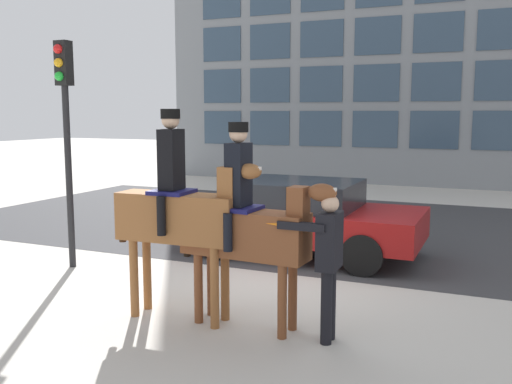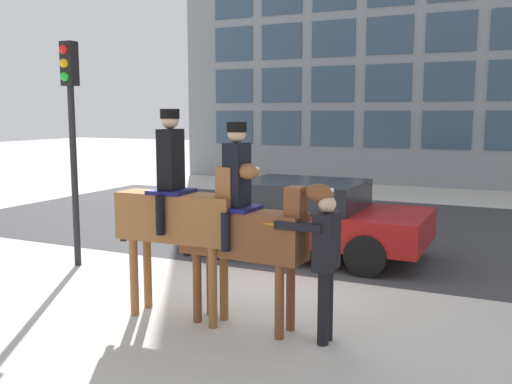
% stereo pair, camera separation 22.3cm
% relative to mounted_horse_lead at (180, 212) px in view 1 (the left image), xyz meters
% --- Properties ---
extents(ground_plane, '(80.00, 80.00, 0.00)m').
position_rel_mounted_horse_lead_xyz_m(ground_plane, '(0.36, 1.92, -1.38)').
color(ground_plane, beige).
extents(road_surface, '(18.80, 8.50, 0.01)m').
position_rel_mounted_horse_lead_xyz_m(road_surface, '(0.36, 6.67, -1.38)').
color(road_surface, '#38383A').
rests_on(road_surface, ground_plane).
extents(mounted_horse_lead, '(2.00, 0.65, 2.66)m').
position_rel_mounted_horse_lead_xyz_m(mounted_horse_lead, '(0.00, 0.00, 0.00)').
color(mounted_horse_lead, brown).
rests_on(mounted_horse_lead, ground_plane).
extents(mounted_horse_companion, '(2.04, 0.65, 2.50)m').
position_rel_mounted_horse_lead_xyz_m(mounted_horse_companion, '(0.89, 0.08, -0.13)').
color(mounted_horse_companion, brown).
rests_on(mounted_horse_companion, ground_plane).
extents(pedestrian_bystander, '(0.82, 0.43, 1.71)m').
position_rel_mounted_horse_lead_xyz_m(pedestrian_bystander, '(1.91, 0.02, -0.38)').
color(pedestrian_bystander, black).
rests_on(pedestrian_bystander, ground_plane).
extents(street_car_near_lane, '(4.26, 2.08, 1.38)m').
position_rel_mounted_horse_lead_xyz_m(street_car_near_lane, '(0.33, 3.76, -0.64)').
color(street_car_near_lane, maroon).
rests_on(street_car_near_lane, ground_plane).
extents(traffic_light, '(0.24, 0.29, 3.78)m').
position_rel_mounted_horse_lead_xyz_m(traffic_light, '(-3.00, 1.38, 1.16)').
color(traffic_light, black).
rests_on(traffic_light, ground_plane).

